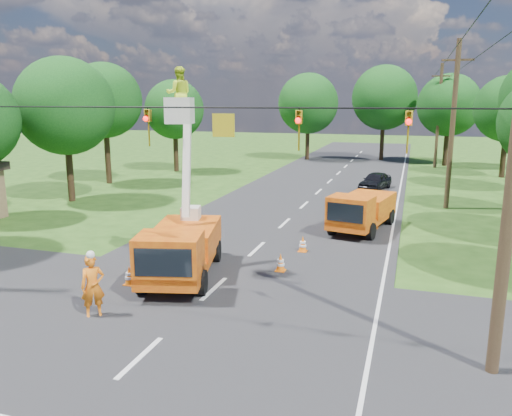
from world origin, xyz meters
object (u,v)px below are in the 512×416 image
(distant_car, at_px, (375,181))
(tree_far_c, at_px, (449,105))
(bucket_truck, at_px, (181,235))
(ground_worker, at_px, (93,286))
(pole_right_far, at_px, (439,115))
(traffic_cone_3, at_px, (303,244))
(traffic_cone_8, at_px, (129,276))
(traffic_cone_2, at_px, (281,263))
(tree_far_a, at_px, (308,104))
(pole_right_mid, at_px, (453,124))
(tree_left_f, at_px, (174,110))
(tree_left_d, at_px, (65,106))
(tree_far_b, at_px, (384,98))
(tree_left_e, at_px, (104,101))
(second_truck, at_px, (362,210))
(traffic_cone_7, at_px, (375,222))
(tree_right_e, at_px, (508,109))

(distant_car, height_order, tree_far_c, tree_far_c)
(bucket_truck, xyz_separation_m, ground_worker, (-1.07, -3.93, -0.69))
(pole_right_far, bearing_deg, traffic_cone_3, -101.58)
(traffic_cone_8, relative_size, pole_right_far, 0.07)
(bucket_truck, xyz_separation_m, traffic_cone_8, (-1.44, -1.30, -1.31))
(ground_worker, bearing_deg, traffic_cone_2, 11.75)
(traffic_cone_8, height_order, tree_far_a, tree_far_a)
(distant_car, xyz_separation_m, tree_far_a, (-8.81, 17.64, 5.54))
(tree_far_c, bearing_deg, tree_far_a, 176.05)
(bucket_truck, distance_m, ground_worker, 4.13)
(tree_far_c, bearing_deg, bucket_truck, -106.21)
(pole_right_mid, xyz_separation_m, tree_far_a, (-13.50, 23.00, 1.08))
(traffic_cone_2, distance_m, tree_left_f, 29.97)
(tree_left_d, height_order, tree_far_c, tree_left_d)
(traffic_cone_2, distance_m, traffic_cone_8, 5.67)
(traffic_cone_2, bearing_deg, pole_right_mid, 64.86)
(ground_worker, xyz_separation_m, tree_left_f, (-12.13, 30.11, 4.71))
(distant_car, xyz_separation_m, tree_far_c, (5.69, 16.64, 5.41))
(tree_far_a, distance_m, tree_far_b, 8.27)
(pole_right_mid, bearing_deg, tree_left_e, 175.48)
(ground_worker, relative_size, tree_far_c, 0.21)
(pole_right_mid, height_order, pole_right_far, same)
(distant_car, height_order, tree_left_e, tree_left_e)
(second_truck, xyz_separation_m, traffic_cone_2, (-2.32, -7.28, -0.71))
(distant_car, relative_size, tree_far_c, 0.42)
(traffic_cone_3, xyz_separation_m, tree_left_f, (-16.81, 21.68, 5.33))
(tree_left_d, bearing_deg, traffic_cone_3, -21.44)
(traffic_cone_7, bearing_deg, bucket_truck, -123.22)
(traffic_cone_3, relative_size, pole_right_mid, 0.07)
(traffic_cone_8, relative_size, tree_right_e, 0.08)
(tree_left_f, height_order, tree_far_c, tree_far_c)
(traffic_cone_2, bearing_deg, second_truck, 72.31)
(traffic_cone_7, bearing_deg, tree_left_e, 158.21)
(pole_right_far, relative_size, tree_far_a, 1.05)
(tree_left_e, height_order, tree_right_e, tree_left_e)
(second_truck, distance_m, tree_far_c, 30.07)
(second_truck, distance_m, traffic_cone_8, 12.56)
(tree_far_c, bearing_deg, pole_right_mid, -92.60)
(distant_car, distance_m, traffic_cone_2, 19.90)
(traffic_cone_8, height_order, tree_far_b, tree_far_b)
(tree_left_f, bearing_deg, pole_right_far, 23.23)
(tree_right_e, bearing_deg, ground_worker, -115.13)
(distant_car, xyz_separation_m, tree_far_b, (-0.81, 19.64, 6.16))
(tree_far_a, height_order, tree_far_b, tree_far_b)
(traffic_cone_2, height_order, traffic_cone_8, same)
(traffic_cone_3, bearing_deg, distant_car, 83.96)
(distant_car, relative_size, tree_far_b, 0.37)
(bucket_truck, relative_size, traffic_cone_8, 10.78)
(second_truck, bearing_deg, bucket_truck, -109.92)
(distant_car, xyz_separation_m, pole_right_far, (4.69, 14.64, 4.46))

